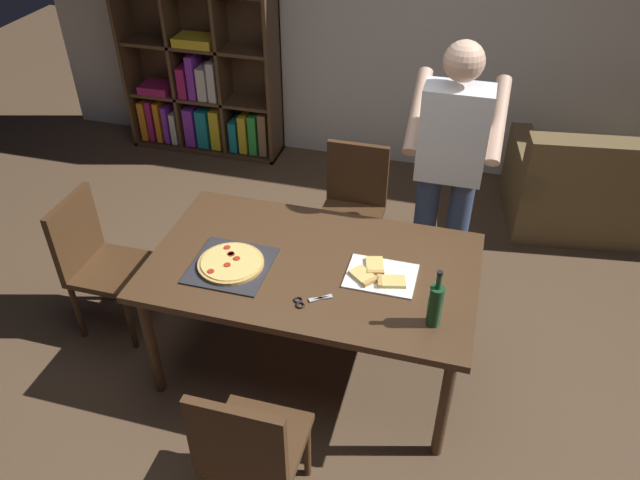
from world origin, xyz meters
The scene contains 13 objects.
ground_plane centered at (0.00, 0.00, 0.00)m, with size 12.00×12.00×0.00m, color brown.
back_wall centered at (0.00, 2.60, 1.40)m, with size 6.40×0.10×2.80m, color silver.
dining_table centered at (0.00, 0.00, 0.68)m, with size 1.74×1.03×0.75m.
chair_near_camera centered at (0.00, -1.00, 0.51)m, with size 0.42×0.42×0.90m.
chair_far_side centered at (0.00, 1.00, 0.51)m, with size 0.42×0.42×0.90m.
chair_left_end centered at (-1.35, 0.00, 0.51)m, with size 0.42×0.42×0.90m.
couch centered at (1.91, 1.99, 0.30)m, with size 1.80×1.08×0.85m.
bookshelf centered at (-1.71, 2.38, 0.89)m, with size 1.40×0.35×1.95m.
person_serving_pizza centered at (0.61, 0.78, 1.00)m, with size 0.55×0.54×1.75m.
pepperoni_pizza_on_tray centered at (-0.41, -0.13, 0.77)m, with size 0.41×0.41×0.04m.
pizza_slices_on_towel centered at (0.36, -0.02, 0.76)m, with size 0.36×0.28×0.03m.
wine_bottle centered at (0.67, -0.28, 0.87)m, with size 0.07×0.07×0.32m.
kitchen_scissors centered at (0.06, -0.29, 0.76)m, with size 0.19×0.15×0.01m.
Camera 1 is at (0.72, -2.45, 2.81)m, focal length 34.66 mm.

